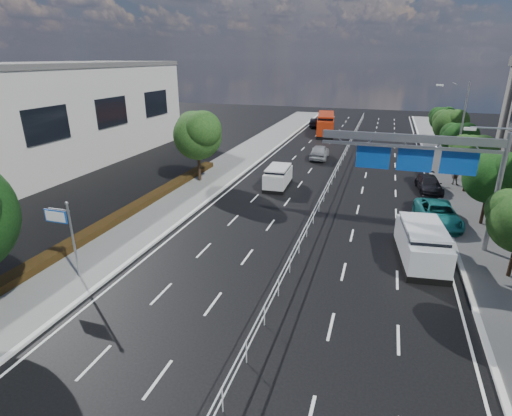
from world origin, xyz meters
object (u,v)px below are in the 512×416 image
(overhead_gantry, at_px, (429,156))
(pedestrian_b, at_px, (455,176))
(toilet_sign, at_px, (64,226))
(near_car_dark, at_px, (315,122))
(parked_car_dark, at_px, (429,184))
(silver_minivan, at_px, (422,244))
(red_bus, at_px, (326,123))
(parked_car_teal, at_px, (438,214))
(pedestrian_a, at_px, (504,215))
(near_car_silver, at_px, (320,152))
(white_minivan, at_px, (278,177))

(overhead_gantry, height_order, pedestrian_b, overhead_gantry)
(toilet_sign, bearing_deg, near_car_dark, 85.80)
(pedestrian_b, bearing_deg, parked_car_dark, 65.44)
(silver_minivan, height_order, parked_car_dark, silver_minivan)
(toilet_sign, bearing_deg, pedestrian_b, 47.90)
(parked_car_dark, distance_m, pedestrian_b, 3.43)
(red_bus, height_order, parked_car_teal, red_bus)
(overhead_gantry, relative_size, parked_car_dark, 2.27)
(red_bus, relative_size, parked_car_dark, 2.30)
(pedestrian_a, bearing_deg, near_car_silver, -57.58)
(toilet_sign, bearing_deg, white_minivan, 71.04)
(parked_car_dark, bearing_deg, red_bus, 110.46)
(toilet_sign, xyz_separation_m, parked_car_dark, (19.25, 21.44, -2.29))
(silver_minivan, bearing_deg, parked_car_dark, 76.70)
(red_bus, xyz_separation_m, pedestrian_b, (15.20, -22.72, -0.67))
(red_bus, distance_m, near_car_dark, 6.58)
(near_car_dark, xyz_separation_m, parked_car_teal, (15.39, -38.87, 0.04))
(near_car_silver, relative_size, parked_car_dark, 1.06)
(silver_minivan, bearing_deg, white_minivan, 128.70)
(near_car_silver, xyz_separation_m, near_car_dark, (-4.33, 22.20, -0.10))
(near_car_silver, bearing_deg, silver_minivan, 110.64)
(near_car_silver, bearing_deg, overhead_gantry, 112.90)
(overhead_gantry, bearing_deg, parked_car_teal, 67.26)
(red_bus, height_order, near_car_dark, red_bus)
(red_bus, bearing_deg, pedestrian_a, -69.98)
(near_car_dark, xyz_separation_m, pedestrian_a, (19.50, -38.52, 0.34))
(overhead_gantry, height_order, parked_car_dark, overhead_gantry)
(toilet_sign, height_order, near_car_silver, toilet_sign)
(parked_car_dark, xyz_separation_m, pedestrian_b, (2.36, 2.48, 0.25))
(silver_minivan, height_order, pedestrian_a, silver_minivan)
(red_bus, bearing_deg, silver_minivan, -81.32)
(near_car_silver, bearing_deg, red_bus, -85.78)
(silver_minivan, xyz_separation_m, parked_car_teal, (1.49, 6.19, -0.33))
(white_minivan, xyz_separation_m, near_car_dark, (-2.53, 34.03, -0.21))
(overhead_gantry, distance_m, silver_minivan, 5.15)
(red_bus, relative_size, near_car_dark, 2.38)
(white_minivan, bearing_deg, parked_car_dark, 9.81)
(red_bus, bearing_deg, near_car_silver, -91.24)
(toilet_sign, bearing_deg, parked_car_teal, 35.58)
(silver_minivan, bearing_deg, overhead_gantry, 84.51)
(white_minivan, relative_size, pedestrian_b, 2.91)
(white_minivan, height_order, parked_car_dark, white_minivan)
(toilet_sign, relative_size, near_car_dark, 1.00)
(overhead_gantry, height_order, near_car_dark, overhead_gantry)
(toilet_sign, xyz_separation_m, pedestrian_b, (21.61, 23.92, -2.04))
(near_car_silver, xyz_separation_m, parked_car_teal, (11.06, -16.67, -0.05))
(white_minivan, bearing_deg, near_car_silver, 78.78)
(parked_car_teal, bearing_deg, pedestrian_a, -2.49)
(silver_minivan, bearing_deg, pedestrian_a, 42.23)
(near_car_dark, height_order, pedestrian_a, pedestrian_a)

